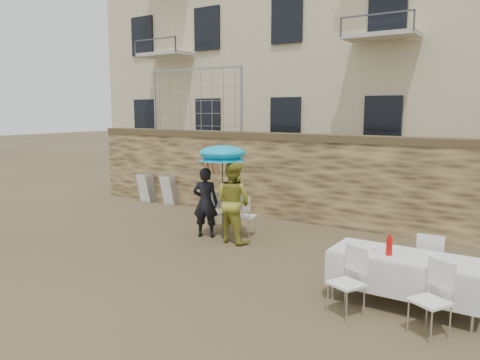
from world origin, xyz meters
The scene contains 16 objects.
ground centered at (0.00, 0.00, 0.00)m, with size 80.00×80.00×0.00m, color brown.
stone_wall centered at (0.00, 5.00, 1.10)m, with size 13.00×0.50×2.20m, color olive.
chain_link_fence centered at (-3.00, 5.00, 3.10)m, with size 3.20×0.06×1.80m, color gray, non-canonical shape.
man_suit centered at (-0.62, 2.35, 0.79)m, with size 0.57×0.38×1.58m, color black.
woman_dress centered at (0.13, 2.35, 0.88)m, with size 0.86×0.67×1.77m, color gold.
umbrella centered at (-0.22, 2.45, 1.85)m, with size 1.06×1.06×1.97m.
couple_chair_left centered at (-0.62, 2.90, 0.48)m, with size 0.48×0.48×0.96m, color white, non-canonical shape.
couple_chair_right centered at (0.08, 2.90, 0.48)m, with size 0.48×0.48×0.96m, color white, non-canonical shape.
banquet_table centered at (4.10, 0.93, 0.73)m, with size 2.10×0.85×0.78m.
soda_bottle centered at (3.90, 0.78, 0.91)m, with size 0.09×0.09×0.26m, color red.
table_chair_front_left centered at (3.50, 0.18, 0.48)m, with size 0.48×0.48×0.96m, color white, non-canonical shape.
table_chair_front_right centered at (4.60, 0.18, 0.48)m, with size 0.48×0.48×0.96m, color white, non-canonical shape.
table_chair_back centered at (4.30, 1.73, 0.48)m, with size 0.48×0.48×0.96m, color white, non-canonical shape.
chair_stack_left centered at (-4.61, 4.70, 0.46)m, with size 0.46×0.47×0.92m, color white, non-canonical shape.
chair_stack_right centered at (-3.71, 4.70, 0.46)m, with size 0.46×0.40×0.92m, color white, non-canonical shape.
wood_planks centered at (-2.11, 4.77, 1.00)m, with size 0.70×0.20×2.00m, color #A37749, non-canonical shape.
Camera 1 is at (5.67, -5.81, 2.85)m, focal length 35.00 mm.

